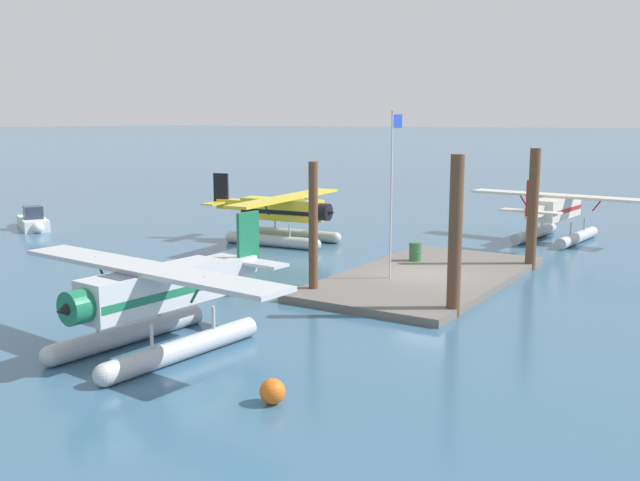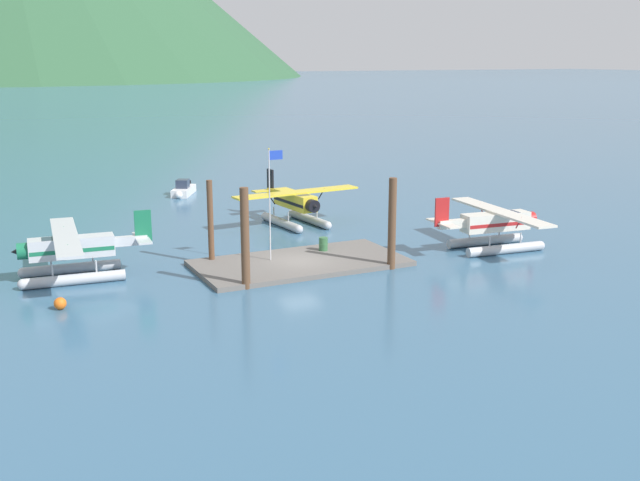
{
  "view_description": "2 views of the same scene",
  "coord_description": "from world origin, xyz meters",
  "px_view_note": "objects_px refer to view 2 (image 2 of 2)",
  "views": [
    {
      "loc": [
        -28.28,
        -12.26,
        6.96
      ],
      "look_at": [
        -2.4,
        3.99,
        1.77
      ],
      "focal_mm": 40.03,
      "sensor_mm": 36.0,
      "label": 1
    },
    {
      "loc": [
        -18.85,
        -41.7,
        12.75
      ],
      "look_at": [
        1.27,
        -0.27,
        1.53
      ],
      "focal_mm": 42.4,
      "sensor_mm": 36.0,
      "label": 2
    }
  ],
  "objects_px": {
    "flagpole": "(271,192)",
    "boat_white_open_north": "(183,190)",
    "fuel_drum": "(323,244)",
    "mooring_buoy": "(60,303)",
    "seaplane_silver_port_fwd": "(72,253)",
    "seaplane_cream_stbd_aft": "(496,227)",
    "seaplane_yellow_bow_right": "(295,205)"
  },
  "relations": [
    {
      "from": "seaplane_silver_port_fwd",
      "to": "boat_white_open_north",
      "type": "distance_m",
      "value": 28.02
    },
    {
      "from": "flagpole",
      "to": "mooring_buoy",
      "type": "xyz_separation_m",
      "value": [
        -13.25,
        -3.34,
        -4.29
      ]
    },
    {
      "from": "seaplane_cream_stbd_aft",
      "to": "flagpole",
      "type": "bearing_deg",
      "value": 168.24
    },
    {
      "from": "fuel_drum",
      "to": "seaplane_silver_port_fwd",
      "type": "height_order",
      "value": "seaplane_silver_port_fwd"
    },
    {
      "from": "fuel_drum",
      "to": "flagpole",
      "type": "bearing_deg",
      "value": -170.29
    },
    {
      "from": "mooring_buoy",
      "to": "seaplane_yellow_bow_right",
      "type": "height_order",
      "value": "seaplane_yellow_bow_right"
    },
    {
      "from": "mooring_buoy",
      "to": "boat_white_open_north",
      "type": "height_order",
      "value": "boat_white_open_north"
    },
    {
      "from": "mooring_buoy",
      "to": "seaplane_cream_stbd_aft",
      "type": "distance_m",
      "value": 28.33
    },
    {
      "from": "seaplane_cream_stbd_aft",
      "to": "seaplane_yellow_bow_right",
      "type": "xyz_separation_m",
      "value": [
        -9.02,
        13.02,
        0.0
      ]
    },
    {
      "from": "seaplane_cream_stbd_aft",
      "to": "boat_white_open_north",
      "type": "distance_m",
      "value": 32.51
    },
    {
      "from": "mooring_buoy",
      "to": "boat_white_open_north",
      "type": "distance_m",
      "value": 33.47
    },
    {
      "from": "flagpole",
      "to": "boat_white_open_north",
      "type": "relative_size",
      "value": 1.59
    },
    {
      "from": "seaplane_silver_port_fwd",
      "to": "mooring_buoy",
      "type": "bearing_deg",
      "value": -104.89
    },
    {
      "from": "mooring_buoy",
      "to": "boat_white_open_north",
      "type": "xyz_separation_m",
      "value": [
        15.07,
        29.88,
        0.17
      ]
    },
    {
      "from": "mooring_buoy",
      "to": "boat_white_open_north",
      "type": "bearing_deg",
      "value": 63.23
    },
    {
      "from": "mooring_buoy",
      "to": "seaplane_silver_port_fwd",
      "type": "height_order",
      "value": "seaplane_silver_port_fwd"
    },
    {
      "from": "fuel_drum",
      "to": "seaplane_yellow_bow_right",
      "type": "xyz_separation_m",
      "value": [
        2.1,
        9.21,
        0.84
      ]
    },
    {
      "from": "flagpole",
      "to": "fuel_drum",
      "type": "xyz_separation_m",
      "value": [
        3.93,
        0.67,
        -3.87
      ]
    },
    {
      "from": "mooring_buoy",
      "to": "seaplane_yellow_bow_right",
      "type": "xyz_separation_m",
      "value": [
        19.28,
        13.23,
        1.25
      ]
    },
    {
      "from": "fuel_drum",
      "to": "seaplane_silver_port_fwd",
      "type": "distance_m",
      "value": 15.82
    },
    {
      "from": "fuel_drum",
      "to": "seaplane_yellow_bow_right",
      "type": "bearing_deg",
      "value": 77.15
    },
    {
      "from": "fuel_drum",
      "to": "mooring_buoy",
      "type": "distance_m",
      "value": 17.65
    },
    {
      "from": "seaplane_yellow_bow_right",
      "to": "seaplane_silver_port_fwd",
      "type": "bearing_deg",
      "value": -156.37
    },
    {
      "from": "flagpole",
      "to": "boat_white_open_north",
      "type": "bearing_deg",
      "value": 86.06
    },
    {
      "from": "fuel_drum",
      "to": "boat_white_open_north",
      "type": "relative_size",
      "value": 0.2
    },
    {
      "from": "seaplane_silver_port_fwd",
      "to": "seaplane_yellow_bow_right",
      "type": "height_order",
      "value": "same"
    },
    {
      "from": "boat_white_open_north",
      "to": "seaplane_yellow_bow_right",
      "type": "bearing_deg",
      "value": -75.83
    },
    {
      "from": "flagpole",
      "to": "fuel_drum",
      "type": "relative_size",
      "value": 8.01
    },
    {
      "from": "boat_white_open_north",
      "to": "mooring_buoy",
      "type": "bearing_deg",
      "value": -116.77
    },
    {
      "from": "seaplane_cream_stbd_aft",
      "to": "boat_white_open_north",
      "type": "height_order",
      "value": "seaplane_cream_stbd_aft"
    },
    {
      "from": "fuel_drum",
      "to": "seaplane_yellow_bow_right",
      "type": "relative_size",
      "value": 0.08
    },
    {
      "from": "seaplane_cream_stbd_aft",
      "to": "boat_white_open_north",
      "type": "bearing_deg",
      "value": 114.02
    }
  ]
}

